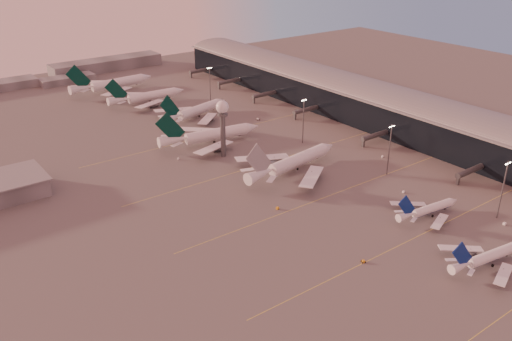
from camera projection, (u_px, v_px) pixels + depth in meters
ground at (404, 267)px, 187.66m from camera, size 700.00×700.00×0.00m
taxiway_markings at (348, 187)px, 244.88m from camera, size 180.00×185.25×0.02m
terminal at (376, 105)px, 322.51m from camera, size 57.00×362.00×23.04m
radar_tower at (223, 117)px, 269.28m from camera, size 6.40×6.40×31.10m
mast_a at (503, 187)px, 213.65m from camera, size 3.60×0.56×25.00m
mast_b at (390, 147)px, 252.13m from camera, size 3.60×0.56×25.00m
mast_c at (303, 119)px, 289.52m from camera, size 3.60×0.56×25.00m
mast_d at (210, 84)px, 354.08m from camera, size 3.60×0.56×25.00m
distant_horizon at (76, 71)px, 424.65m from camera, size 165.00×37.50×9.00m
narrowbody_near at (487, 259)px, 187.23m from camera, size 35.79×28.38×14.03m
narrowbody_mid at (428, 211)px, 219.16m from camera, size 33.81×26.85×13.23m
widebody_white at (293, 165)px, 258.85m from camera, size 61.36×48.84×21.67m
greentail_a at (211, 137)px, 292.35m from camera, size 59.02×47.34×21.53m
greentail_b at (196, 113)px, 331.35m from camera, size 53.93×42.98×20.05m
greentail_c at (148, 98)px, 359.72m from camera, size 54.97×44.34×19.96m
greentail_d at (113, 86)px, 385.23m from camera, size 64.07×51.61×23.26m
gsv_catering_a at (506, 220)px, 213.28m from camera, size 5.31×3.09×4.09m
gsv_tug_mid at (363, 261)px, 189.97m from camera, size 3.54×2.83×0.88m
gsv_truck_b at (404, 191)px, 239.46m from camera, size 4.96×1.93×1.99m
gsv_truck_c at (278, 207)px, 225.66m from camera, size 5.73×3.35×2.18m
gsv_catering_b at (383, 154)px, 275.76m from camera, size 4.69×2.38×3.77m
gsv_tug_far at (275, 162)px, 269.56m from camera, size 2.56×3.78×1.01m
gsv_truck_d at (178, 158)px, 273.73m from camera, size 2.51×4.91×1.89m
gsv_tug_hangar at (258, 119)px, 329.16m from camera, size 4.13×2.62×1.14m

